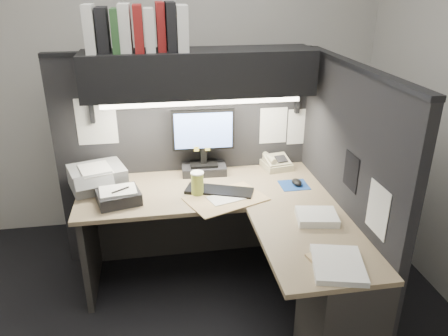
{
  "coord_description": "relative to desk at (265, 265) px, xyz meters",
  "views": [
    {
      "loc": [
        -0.2,
        -2.18,
        2.08
      ],
      "look_at": [
        0.25,
        0.51,
        0.89
      ],
      "focal_mm": 35.0,
      "sensor_mm": 36.0,
      "label": 1
    }
  ],
  "objects": [
    {
      "name": "mousepad",
      "position": [
        0.33,
        0.5,
        0.29
      ],
      "size": [
        0.2,
        0.18,
        0.0
      ],
      "primitive_type": "cube",
      "rotation": [
        0.0,
        0.0,
        -0.0
      ],
      "color": "navy",
      "rests_on": "desk"
    },
    {
      "name": "coffee_cup",
      "position": [
        -0.36,
        0.46,
        0.37
      ],
      "size": [
        0.11,
        0.11,
        0.16
      ],
      "primitive_type": "cylinder",
      "rotation": [
        0.0,
        0.0,
        0.39
      ],
      "color": "#CCCE52",
      "rests_on": "desk"
    },
    {
      "name": "manila_stack",
      "position": [
        0.24,
        -0.44,
        0.29
      ],
      "size": [
        0.24,
        0.28,
        0.01
      ],
      "primitive_type": "cube",
      "rotation": [
        0.0,
        0.0,
        0.21
      ],
      "color": "tan",
      "rests_on": "desk"
    },
    {
      "name": "wall_back",
      "position": [
        -0.43,
        1.5,
        0.91
      ],
      "size": [
        3.5,
        0.04,
        2.7
      ],
      "primitive_type": "cube",
      "color": "beige",
      "rests_on": "floor"
    },
    {
      "name": "partition_back",
      "position": [
        -0.4,
        0.93,
        0.36
      ],
      "size": [
        1.9,
        0.06,
        1.6
      ],
      "primitive_type": "cube",
      "color": "black",
      "rests_on": "floor"
    },
    {
      "name": "keyboard",
      "position": [
        -0.21,
        0.47,
        0.3
      ],
      "size": [
        0.49,
        0.31,
        0.02
      ],
      "primitive_type": "cube",
      "rotation": [
        0.0,
        0.0,
        -0.37
      ],
      "color": "black",
      "rests_on": "desk"
    },
    {
      "name": "paper_stack_b",
      "position": [
        0.25,
        -0.47,
        0.3
      ],
      "size": [
        0.32,
        0.37,
        0.03
      ],
      "primitive_type": "cube",
      "rotation": [
        0.0,
        0.0,
        -0.25
      ],
      "color": "white",
      "rests_on": "desk"
    },
    {
      "name": "pinned_papers",
      "position": [
        -0.0,
        0.56,
        0.61
      ],
      "size": [
        1.76,
        1.31,
        0.51
      ],
      "color": "white",
      "rests_on": "partition_back"
    },
    {
      "name": "overhead_shelf",
      "position": [
        -0.3,
        0.75,
        1.06
      ],
      "size": [
        1.55,
        0.34,
        0.3
      ],
      "primitive_type": "cube",
      "color": "black",
      "rests_on": "partition_back"
    },
    {
      "name": "desk",
      "position": [
        0.0,
        0.0,
        0.0
      ],
      "size": [
        1.7,
        1.53,
        0.73
      ],
      "color": "#927E5D",
      "rests_on": "floor"
    },
    {
      "name": "mouse",
      "position": [
        0.35,
        0.5,
        0.31
      ],
      "size": [
        0.07,
        0.11,
        0.04
      ],
      "primitive_type": "ellipsoid",
      "rotation": [
        0.0,
        0.0,
        0.06
      ],
      "color": "black",
      "rests_on": "mousepad"
    },
    {
      "name": "paper_stack_a",
      "position": [
        0.31,
        0.0,
        0.31
      ],
      "size": [
        0.27,
        0.24,
        0.05
      ],
      "primitive_type": "cube",
      "rotation": [
        0.0,
        0.0,
        -0.18
      ],
      "color": "white",
      "rests_on": "desk"
    },
    {
      "name": "printer",
      "position": [
        -1.04,
        0.71,
        0.36
      ],
      "size": [
        0.44,
        0.41,
        0.15
      ],
      "primitive_type": "cube",
      "rotation": [
        0.0,
        0.0,
        0.32
      ],
      "color": "gray",
      "rests_on": "desk"
    },
    {
      "name": "open_folder",
      "position": [
        -0.19,
        0.36,
        0.29
      ],
      "size": [
        0.59,
        0.49,
        0.01
      ],
      "primitive_type": "cube",
      "rotation": [
        0.0,
        0.0,
        0.38
      ],
      "color": "tan",
      "rests_on": "desk"
    },
    {
      "name": "floor",
      "position": [
        -0.43,
        0.0,
        -0.44
      ],
      "size": [
        3.5,
        3.5,
        0.0
      ],
      "primitive_type": "plane",
      "color": "black",
      "rests_on": "ground"
    },
    {
      "name": "telephone",
      "position": [
        0.29,
        0.82,
        0.33
      ],
      "size": [
        0.23,
        0.24,
        0.08
      ],
      "primitive_type": "cube",
      "rotation": [
        0.0,
        0.0,
        0.16
      ],
      "color": "#BCB590",
      "rests_on": "desk"
    },
    {
      "name": "notebook_stack",
      "position": [
        -0.88,
        0.44,
        0.33
      ],
      "size": [
        0.31,
        0.28,
        0.08
      ],
      "primitive_type": "cube",
      "rotation": [
        0.0,
        0.0,
        0.25
      ],
      "color": "black",
      "rests_on": "desk"
    },
    {
      "name": "partition_right",
      "position": [
        0.55,
        0.18,
        0.36
      ],
      "size": [
        0.06,
        1.5,
        1.6
      ],
      "primitive_type": "cube",
      "color": "black",
      "rests_on": "floor"
    },
    {
      "name": "monitor",
      "position": [
        -0.27,
        0.82,
        0.48
      ],
      "size": [
        0.46,
        0.21,
        0.49
      ],
      "rotation": [
        0.0,
        0.0,
        -0.04
      ],
      "color": "black",
      "rests_on": "desk"
    },
    {
      "name": "binder_row",
      "position": [
        -0.69,
        0.75,
        1.35
      ],
      "size": [
        0.64,
        0.26,
        0.3
      ],
      "color": "silver",
      "rests_on": "overhead_shelf"
    },
    {
      "name": "task_light_tube",
      "position": [
        -0.3,
        0.61,
        0.89
      ],
      "size": [
        1.32,
        0.04,
        0.04
      ],
      "primitive_type": "cylinder",
      "rotation": [
        0.0,
        1.57,
        0.0
      ],
      "color": "white",
      "rests_on": "overhead_shelf"
    }
  ]
}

